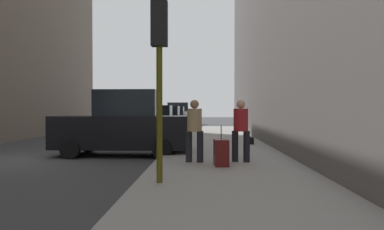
% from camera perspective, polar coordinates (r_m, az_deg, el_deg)
% --- Properties ---
extents(ground_plane, '(120.00, 120.00, 0.00)m').
position_cam_1_polar(ground_plane, '(12.78, -23.29, -6.38)').
color(ground_plane, '#38383A').
extents(sidewalk, '(4.00, 40.00, 0.15)m').
position_cam_1_polar(sidewalk, '(11.61, 4.85, -6.67)').
color(sidewalk, gray).
rests_on(sidewalk, ground_plane).
extents(parked_black_suv, '(4.64, 2.14, 2.25)m').
position_cam_1_polar(parked_black_suv, '(13.07, -10.32, -1.61)').
color(parked_black_suv, black).
rests_on(parked_black_suv, ground_plane).
extents(parked_silver_sedan, '(4.20, 2.06, 1.79)m').
position_cam_1_polar(parked_silver_sedan, '(19.11, -6.49, -1.34)').
color(parked_silver_sedan, '#B7BABF').
rests_on(parked_silver_sedan, ground_plane).
extents(parked_dark_green_sedan, '(4.24, 2.14, 1.79)m').
position_cam_1_polar(parked_dark_green_sedan, '(25.07, -4.54, -0.79)').
color(parked_dark_green_sedan, '#193828').
rests_on(parked_dark_green_sedan, ground_plane).
extents(parked_gray_coupe, '(4.22, 2.10, 1.79)m').
position_cam_1_polar(parked_gray_coupe, '(31.43, -3.28, -0.44)').
color(parked_gray_coupe, slate).
rests_on(parked_gray_coupe, ground_plane).
extents(parked_white_van, '(4.61, 2.08, 2.25)m').
position_cam_1_polar(parked_white_van, '(38.55, -2.36, 0.10)').
color(parked_white_van, silver).
rests_on(parked_white_van, ground_plane).
extents(fire_hydrant, '(0.42, 0.22, 0.70)m').
position_cam_1_polar(fire_hydrant, '(18.81, -1.10, -2.45)').
color(fire_hydrant, red).
rests_on(fire_hydrant, sidewalk).
extents(traffic_light, '(0.32, 0.32, 3.60)m').
position_cam_1_polar(traffic_light, '(7.52, -4.99, 9.69)').
color(traffic_light, '#514C0F').
rests_on(traffic_light, sidewalk).
extents(pedestrian_in_red_jacket, '(0.53, 0.48, 1.71)m').
position_cam_1_polar(pedestrian_in_red_jacket, '(10.40, 7.45, -1.87)').
color(pedestrian_in_red_jacket, black).
rests_on(pedestrian_in_red_jacket, sidewalk).
extents(pedestrian_in_tan_coat, '(0.53, 0.48, 1.71)m').
position_cam_1_polar(pedestrian_in_tan_coat, '(10.26, 0.38, -1.90)').
color(pedestrian_in_tan_coat, black).
rests_on(pedestrian_in_tan_coat, sidewalk).
extents(rolling_suitcase, '(0.39, 0.58, 1.04)m').
position_cam_1_polar(rolling_suitcase, '(9.68, 4.46, -5.72)').
color(rolling_suitcase, '#591414').
rests_on(rolling_suitcase, sidewalk).
extents(duffel_bag, '(0.32, 0.44, 0.28)m').
position_cam_1_polar(duffel_bag, '(15.78, 8.75, -3.87)').
color(duffel_bag, black).
rests_on(duffel_bag, sidewalk).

